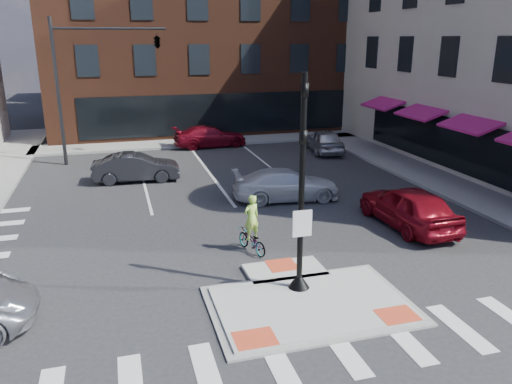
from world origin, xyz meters
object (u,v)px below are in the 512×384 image
object	(u,v)px
white_pickup	(286,185)
bg_car_dark	(136,167)
bg_car_red	(210,136)
red_sedan	(409,207)
bg_car_silver	(324,141)
cyclist	(252,233)

from	to	relation	value
white_pickup	bg_car_dark	size ratio (longest dim) A/B	1.11
white_pickup	bg_car_red	size ratio (longest dim) A/B	0.99
red_sedan	bg_car_silver	distance (m)	13.10
bg_car_silver	red_sedan	bearing A→B (deg)	89.36
white_pickup	bg_car_red	xyz separation A→B (m)	(-1.10, 12.05, 0.01)
red_sedan	bg_car_dark	size ratio (longest dim) A/B	1.10
red_sedan	cyclist	xyz separation A→B (m)	(-6.36, -0.65, -0.13)
bg_car_dark	bg_car_silver	distance (m)	12.28
cyclist	red_sedan	bearing A→B (deg)	167.44
red_sedan	bg_car_silver	world-z (taller)	red_sedan
white_pickup	bg_car_dark	distance (m)	7.94
red_sedan	cyclist	size ratio (longest dim) A/B	2.34
white_pickup	bg_car_dark	world-z (taller)	bg_car_dark
bg_car_dark	bg_car_red	size ratio (longest dim) A/B	0.90
bg_car_silver	cyclist	distance (m)	16.01
white_pickup	cyclist	xyz separation A→B (m)	(-3.01, -5.08, -0.01)
white_pickup	cyclist	bearing A→B (deg)	155.20
red_sedan	white_pickup	bearing A→B (deg)	-55.31
red_sedan	white_pickup	size ratio (longest dim) A/B	0.99
bg_car_silver	bg_car_red	world-z (taller)	bg_car_silver
bg_car_silver	cyclist	world-z (taller)	cyclist
bg_car_silver	cyclist	bearing A→B (deg)	66.71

